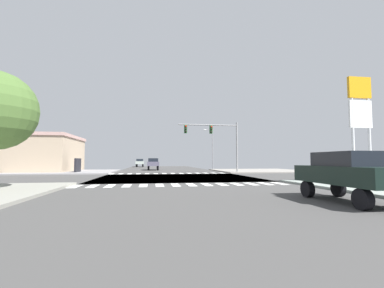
% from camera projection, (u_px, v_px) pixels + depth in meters
% --- Properties ---
extents(ground, '(90.00, 90.00, 0.05)m').
position_uv_depth(ground, '(176.00, 178.00, 23.79)').
color(ground, '#414140').
extents(sidewalk_corner_ne, '(12.00, 12.00, 0.14)m').
position_uv_depth(sidewalk_corner_ne, '(258.00, 171.00, 37.63)').
color(sidewalk_corner_ne, gray).
rests_on(sidewalk_corner_ne, ground).
extents(sidewalk_corner_nw, '(12.00, 12.00, 0.14)m').
position_uv_depth(sidewalk_corner_nw, '(67.00, 172.00, 33.64)').
color(sidewalk_corner_nw, gray).
rests_on(sidewalk_corner_nw, ground).
extents(crosswalk_near, '(13.50, 2.00, 0.01)m').
position_uv_depth(crosswalk_near, '(183.00, 185.00, 16.56)').
color(crosswalk_near, white).
rests_on(crosswalk_near, ground).
extents(crosswalk_far, '(13.50, 2.00, 0.01)m').
position_uv_depth(crosswalk_far, '(169.00, 173.00, 30.96)').
color(crosswalk_far, white).
rests_on(crosswalk_far, ground).
extents(traffic_signal_mast, '(7.44, 0.55, 6.29)m').
position_uv_depth(traffic_signal_mast, '(214.00, 135.00, 32.05)').
color(traffic_signal_mast, gray).
rests_on(traffic_signal_mast, ground).
extents(gas_station_sign, '(1.60, 0.20, 7.01)m').
position_uv_depth(gas_station_sign, '(360.00, 111.00, 16.98)').
color(gas_station_sign, silver).
rests_on(gas_station_sign, ground).
extents(street_lamp, '(1.78, 0.32, 7.08)m').
position_uv_depth(street_lamp, '(211.00, 145.00, 45.89)').
color(street_lamp, gray).
rests_on(street_lamp, ground).
extents(bank_building, '(14.71, 10.72, 4.91)m').
position_uv_depth(bank_building, '(24.00, 154.00, 34.86)').
color(bank_building, tan).
rests_on(bank_building, ground).
extents(sedan_farside_2, '(1.80, 4.30, 1.88)m').
position_uv_depth(sedan_farside_2, '(348.00, 172.00, 9.76)').
color(sedan_farside_2, black).
rests_on(sedan_farside_2, ground).
extents(sedan_crossing_3, '(1.80, 4.30, 1.88)m').
position_uv_depth(sedan_crossing_3, '(140.00, 162.00, 61.83)').
color(sedan_crossing_3, black).
rests_on(sedan_crossing_3, ground).
extents(sedan_trailing_5, '(1.80, 4.30, 1.88)m').
position_uv_depth(sedan_trailing_5, '(153.00, 163.00, 41.77)').
color(sedan_trailing_5, black).
rests_on(sedan_trailing_5, ground).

